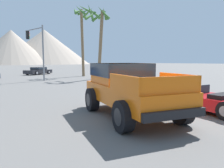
% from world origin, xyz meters
% --- Properties ---
extents(ground_plane, '(320.00, 320.00, 0.00)m').
position_xyz_m(ground_plane, '(0.00, 0.00, 0.00)').
color(ground_plane, '#5B5956').
extents(orange_pickup_truck, '(3.84, 5.46, 1.97)m').
position_xyz_m(orange_pickup_truck, '(-0.08, 0.42, 1.11)').
color(orange_pickup_truck, orange).
rests_on(orange_pickup_truck, ground_plane).
extents(red_convertible_car, '(2.77, 4.55, 1.00)m').
position_xyz_m(red_convertible_car, '(2.79, -1.54, 0.42)').
color(red_convertible_car, red).
rests_on(red_convertible_car, ground_plane).
extents(parked_car_dark, '(4.72, 3.30, 1.09)m').
position_xyz_m(parked_car_dark, '(9.48, 26.08, 0.57)').
color(parked_car_dark, '#232328').
rests_on(parked_car_dark, ground_plane).
extents(traffic_light_main, '(0.38, 3.96, 5.68)m').
position_xyz_m(traffic_light_main, '(4.90, 17.44, 3.98)').
color(traffic_light_main, slate).
rests_on(traffic_light_main, ground_plane).
extents(palm_tree_short, '(2.79, 2.63, 7.95)m').
position_xyz_m(palm_tree_short, '(10.50, 13.59, 5.94)').
color(palm_tree_short, brown).
rests_on(palm_tree_short, ground_plane).
extents(palm_tree_leaning, '(2.94, 2.97, 9.22)m').
position_xyz_m(palm_tree_leaning, '(11.95, 18.26, 6.83)').
color(palm_tree_leaning, brown).
rests_on(palm_tree_leaning, ground_plane).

